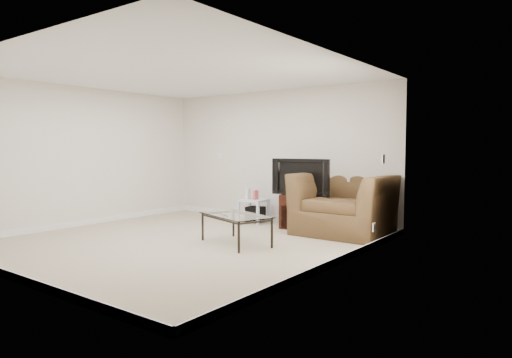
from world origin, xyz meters
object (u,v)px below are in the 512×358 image
Objects in this scene: television at (303,177)px; recliner at (346,194)px; subwoofer at (255,214)px; coffee_table at (236,229)px; tv_stand at (304,212)px; side_table at (254,211)px.

television is 0.83m from recliner.
subwoofer is 1.94m from coffee_table.
tv_stand is 1.07m from subwoofer.
television is 0.67× the size of recliner.
tv_stand is at bearing 92.67° from television.
side_table is 1.60× the size of subwoofer.
television is 0.91× the size of coffee_table.
coffee_table is at bearing -60.81° from side_table.
side_table is 0.30× the size of recliner.
television is 1.31m from subwoofer.
tv_stand is 1.56× the size of side_table.
subwoofer is (-1.07, 0.05, -0.75)m from television.
television is at bearing -1.56° from side_table.
television is at bearing -2.76° from subwoofer.
side_table is 0.41× the size of coffee_table.
television is at bearing -90.00° from tv_stand.
recliner is (0.79, 0.00, 0.36)m from tv_stand.
recliner is (0.79, 0.03, -0.25)m from television.
recliner is at bearing -0.45° from television.
subwoofer is (0.03, 0.02, -0.06)m from side_table.
recliner is at bearing -5.28° from tv_stand.
side_table reaches higher than subwoofer.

